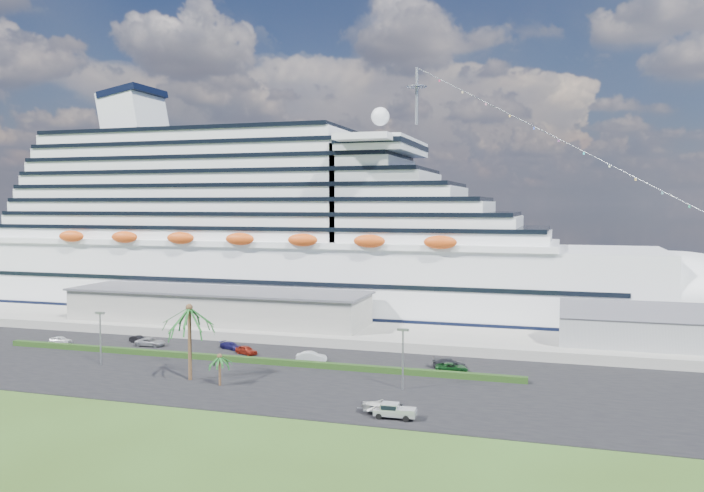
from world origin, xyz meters
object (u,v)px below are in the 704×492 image
(parked_car_3, at_px, (231,346))
(boat_trailer, at_px, (382,405))
(cruise_ship, at_px, (281,241))
(pickup_truck, at_px, (394,410))

(parked_car_3, bearing_deg, boat_trailer, -108.85)
(cruise_ship, bearing_deg, parked_car_3, -79.27)
(cruise_ship, height_order, pickup_truck, cruise_ship)
(cruise_ship, xyz_separation_m, boat_trailer, (41.63, -67.40, -15.52))
(pickup_truck, bearing_deg, cruise_ship, 122.32)
(parked_car_3, xyz_separation_m, pickup_truck, (35.89, -28.91, 0.34))
(parked_car_3, bearing_deg, pickup_truck, -108.65)
(parked_car_3, xyz_separation_m, boat_trailer, (34.11, -27.67, 0.43))
(parked_car_3, height_order, boat_trailer, boat_trailer)
(pickup_truck, distance_m, boat_trailer, 2.17)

